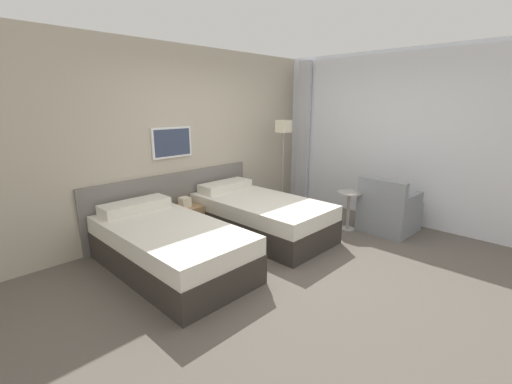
% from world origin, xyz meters
% --- Properties ---
extents(ground_plane, '(16.00, 16.00, 0.00)m').
position_xyz_m(ground_plane, '(0.00, 0.00, 0.00)').
color(ground_plane, '#5B544C').
extents(wall_headboard, '(10.00, 0.10, 2.70)m').
position_xyz_m(wall_headboard, '(-0.03, 2.02, 1.30)').
color(wall_headboard, '#B7AD99').
rests_on(wall_headboard, ground_plane).
extents(wall_window, '(0.21, 4.49, 2.70)m').
position_xyz_m(wall_window, '(2.38, -0.15, 1.34)').
color(wall_window, white).
rests_on(wall_window, ground_plane).
extents(bed_near_door, '(1.08, 2.05, 0.67)m').
position_xyz_m(bed_near_door, '(-1.20, 0.94, 0.28)').
color(bed_near_door, '#332D28').
rests_on(bed_near_door, ground_plane).
extents(bed_near_window, '(1.08, 2.05, 0.67)m').
position_xyz_m(bed_near_window, '(0.33, 0.94, 0.28)').
color(bed_near_window, '#332D28').
rests_on(bed_near_window, ground_plane).
extents(nightstand, '(0.45, 0.36, 0.56)m').
position_xyz_m(nightstand, '(-0.43, 1.73, 0.22)').
color(nightstand, '#9E7A51').
rests_on(nightstand, ground_plane).
extents(floor_lamp, '(0.24, 0.24, 1.60)m').
position_xyz_m(floor_lamp, '(1.54, 1.54, 1.30)').
color(floor_lamp, '#9E9993').
rests_on(floor_lamp, ground_plane).
extents(side_table, '(0.36, 0.36, 0.59)m').
position_xyz_m(side_table, '(1.41, 0.11, 0.40)').
color(side_table, gray).
rests_on(side_table, ground_plane).
extents(armchair, '(0.74, 0.74, 0.84)m').
position_xyz_m(armchair, '(1.78, -0.35, 0.29)').
color(armchair, gray).
rests_on(armchair, ground_plane).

